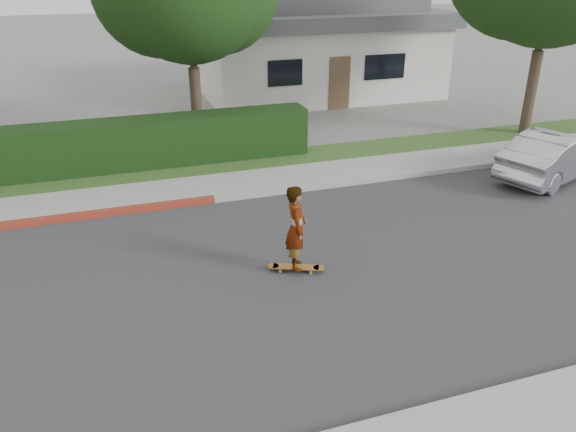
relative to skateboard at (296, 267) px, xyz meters
name	(u,v)px	position (x,y,z in m)	size (l,w,h in m)	color
ground	(206,291)	(-1.84, -0.15, -0.10)	(120.00, 120.00, 0.00)	slate
road	(206,291)	(-1.84, -0.15, -0.09)	(60.00, 8.00, 0.01)	#2D2D30
curb_far	(175,204)	(-1.84, 3.95, -0.02)	(60.00, 0.20, 0.15)	#9E9E99
sidewalk_far	(170,192)	(-1.84, 4.85, -0.04)	(60.00, 1.60, 0.12)	gray
planting_strip	(162,172)	(-1.84, 6.45, -0.05)	(60.00, 1.60, 0.10)	#2D4C1E
hedge	(48,153)	(-4.84, 7.05, 0.65)	(15.00, 1.00, 1.50)	black
house	(310,43)	(6.16, 15.84, 2.00)	(10.60, 8.60, 4.30)	beige
skateboard	(296,267)	(0.00, 0.00, 0.00)	(1.12, 0.65, 0.10)	gold
skateboarder	(296,228)	(0.00, 0.00, 0.87)	(0.62, 0.41, 1.71)	white
car_silver	(556,155)	(8.58, 2.64, 0.57)	(1.43, 4.09, 1.35)	#B9BCC1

